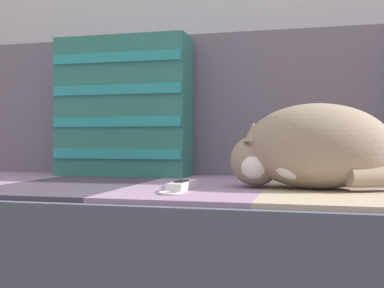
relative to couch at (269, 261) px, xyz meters
The scene contains 5 objects.
couch is the anchor object (origin of this frame).
sofa_backrest 0.53m from the couch, 90.00° to the left, with size 1.99×0.14×0.44m.
throw_pillow_striped 0.64m from the couch, 157.88° to the left, with size 0.41×0.14×0.42m.
sleeping_cat 0.31m from the couch, 44.86° to the right, with size 0.40×0.21×0.19m.
game_remote_far 0.32m from the couch, 133.86° to the right, with size 0.05×0.19×0.02m.
Camera 1 is at (0.10, -1.06, 0.49)m, focal length 45.00 mm.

